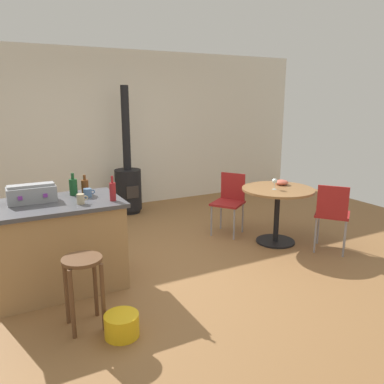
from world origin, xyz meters
TOP-DOWN VIEW (x-y plane):
  - ground_plane at (0.00, 0.00)m, footprint 8.80×8.80m
  - back_wall at (0.00, 2.82)m, footprint 8.00×0.10m
  - kitchen_island at (-1.21, 0.06)m, footprint 1.27×0.82m
  - wooden_stool at (-1.15, -0.79)m, footprint 0.33×0.33m
  - dining_table at (1.57, 0.02)m, footprint 0.94×0.94m
  - folding_chair_near at (1.23, 0.63)m, footprint 0.56×0.56m
  - folding_chair_far at (1.95, -0.57)m, footprint 0.56×0.56m
  - wood_stove at (0.29, 2.30)m, footprint 0.44×0.45m
  - toolbox at (-1.40, 0.17)m, footprint 0.45×0.22m
  - bottle_0 at (-0.68, -0.15)m, footprint 0.06×0.06m
  - bottle_1 at (-0.98, 0.27)m, footprint 0.08×0.08m
  - bottle_2 at (-0.86, 0.28)m, footprint 0.08×0.08m
  - cup_0 at (-0.87, 0.12)m, footprint 0.12×0.08m
  - cup_1 at (-0.99, -0.12)m, footprint 0.11×0.07m
  - wine_glass at (1.49, -0.01)m, footprint 0.07×0.07m
  - serving_bowl at (1.76, 0.16)m, footprint 0.18×0.18m
  - plastic_bucket at (-0.92, -1.06)m, footprint 0.28×0.28m

SIDE VIEW (x-z plane):
  - ground_plane at x=0.00m, z-range 0.00..0.00m
  - plastic_bucket at x=-0.92m, z-range 0.00..0.19m
  - kitchen_island at x=-1.21m, z-range 0.00..0.90m
  - wooden_stool at x=-1.15m, z-range 0.15..0.77m
  - folding_chair_near at x=1.23m, z-range 0.08..0.93m
  - wood_stove at x=0.29m, z-range -0.53..1.57m
  - folding_chair_far at x=1.95m, z-range 0.08..0.96m
  - dining_table at x=1.57m, z-range 0.20..0.94m
  - serving_bowl at x=1.76m, z-range 0.75..0.82m
  - wine_glass at x=1.49m, z-range 0.78..0.92m
  - cup_0 at x=-0.87m, z-range 0.90..0.99m
  - cup_1 at x=-0.99m, z-range 0.90..1.00m
  - bottle_2 at x=-0.86m, z-range 0.88..1.08m
  - toolbox at x=-1.40m, z-range 0.90..1.08m
  - bottle_1 at x=-0.98m, z-range 0.87..1.11m
  - bottle_0 at x=-0.68m, z-range 0.87..1.12m
  - back_wall at x=0.00m, z-range 0.00..2.70m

